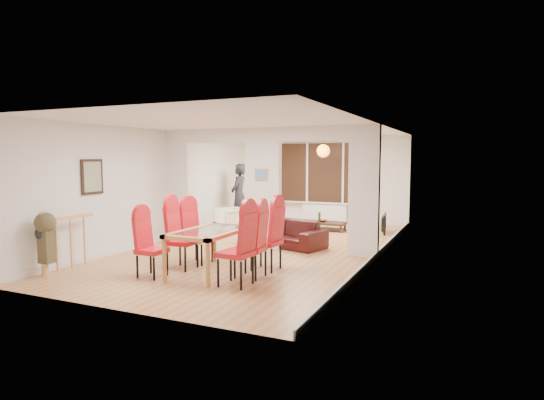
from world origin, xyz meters
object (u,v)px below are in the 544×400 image
Objects in this scene: dining_table at (211,252)px; armchair at (231,220)px; person at (239,195)px; dining_chair_ra at (236,248)px; dining_chair_rb at (250,243)px; dining_chair_la at (152,246)px; dining_chair_lb at (182,237)px; sofa at (282,232)px; coffee_table at (326,226)px; bottle at (319,217)px; dining_chair_rc at (266,237)px; dining_chair_lc at (199,234)px; television at (381,223)px; bowl at (322,221)px.

dining_table reaches higher than armchair.
dining_chair_ra is at bearing 18.52° from person.
dining_table is 1.41× the size of dining_chair_rb.
dining_chair_la is 1.46× the size of armchair.
dining_chair_ra reaches higher than dining_chair_lb.
dining_chair_lb is 0.57× the size of sofa.
coffee_table is 3.70× the size of bottle.
dining_chair_rc is 4.60m from coffee_table.
dining_chair_rb reaches higher than dining_chair_lc.
dining_chair_lb is at bearing -89.36° from sofa.
dining_chair_ra is 0.52m from dining_chair_rb.
dining_chair_lb is 5.88m from television.
person is at bearing 119.20° from dining_chair_lc.
coffee_table is (-0.31, 5.65, -0.47)m from dining_chair_ra.
dining_chair_rc is (1.38, 0.53, 0.01)m from dining_chair_lb.
dining_chair_lc is at bearing -100.46° from bottle.
television is at bearing 73.43° from dining_chair_lc.
dining_chair_rb reaches higher than dining_table.
dining_chair_rb is 5.14m from bowl.
bottle is at bearing 64.02° from armchair.
dining_chair_lc is at bearing 82.12° from dining_chair_lb.
dining_chair_lc is at bearing 145.99° from dining_chair_ra.
dining_chair_lc is at bearing 83.11° from dining_chair_la.
sofa is 2.43m from coffee_table.
dining_chair_ra is 4.28× the size of bottle.
dining_chair_lc is (0.15, 1.15, 0.03)m from dining_chair_la.
dining_chair_rc reaches higher than dining_chair_lb.
dining_chair_rc is at bearing 157.90° from television.
dining_table is at bearing -76.00° from sofa.
dining_chair_lb reaches higher than dining_chair_rb.
sofa is 2.40m from bowl.
dining_chair_lb is 1.36m from dining_chair_rb.
armchair is at bearing 103.12° from television.
dining_chair_ra reaches higher than dining_chair_rc.
dining_chair_ra reaches higher than dining_chair_rb.
dining_chair_rc is at bearing 83.13° from dining_chair_rb.
bowl is at bearing 16.33° from bottle.
bowl is at bearing 63.49° from armchair.
coffee_table is at bearing 87.26° from person.
dining_chair_la is 1.02× the size of coffee_table.
bottle is (0.85, 4.58, -0.18)m from dining_chair_lc.
dining_chair_rb is at bearing -24.13° from armchair.
bowl is (2.12, 1.26, -0.06)m from armchair.
dining_chair_rb is 5.61m from person.
bottle is at bearing 89.88° from television.
dining_chair_la is at bearing -100.65° from bowl.
armchair is 0.70× the size of coffee_table.
bottle is at bearing 104.28° from sofa.
person is at bearing 121.13° from dining_chair_ra.
coffee_table is 4.32× the size of bowl.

